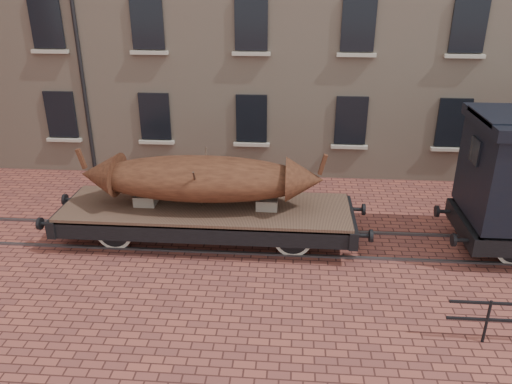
{
  "coord_description": "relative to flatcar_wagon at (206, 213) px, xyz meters",
  "views": [
    {
      "loc": [
        -0.99,
        -12.26,
        6.9
      ],
      "look_at": [
        -1.99,
        0.5,
        1.3
      ],
      "focal_mm": 35.0,
      "sensor_mm": 36.0,
      "label": 1
    }
  ],
  "objects": [
    {
      "name": "ground",
      "position": [
        3.33,
        0.0,
        -0.84
      ],
      "size": [
        90.0,
        90.0,
        0.0
      ],
      "primitive_type": "plane",
      "color": "brown"
    },
    {
      "name": "flatcar_wagon",
      "position": [
        0.0,
        0.0,
        0.0
      ],
      "size": [
        8.9,
        2.41,
        1.34
      ],
      "color": "brown",
      "rests_on": "ground"
    },
    {
      "name": "iron_boat",
      "position": [
        -0.11,
        0.0,
        1.04
      ],
      "size": [
        6.7,
        1.95,
        1.6
      ],
      "color": "brown",
      "rests_on": "flatcar_wagon"
    },
    {
      "name": "rail_track",
      "position": [
        3.33,
        0.0,
        -0.81
      ],
      "size": [
        30.0,
        1.52,
        0.06
      ],
      "color": "#59595E",
      "rests_on": "ground"
    }
  ]
}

